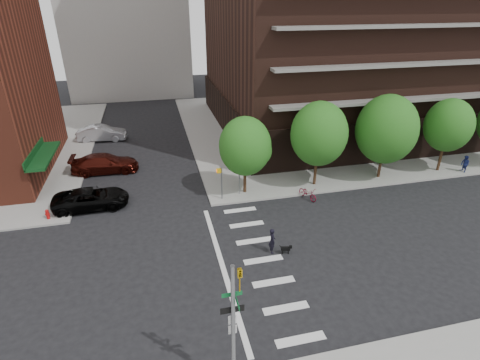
# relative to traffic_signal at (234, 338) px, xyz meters

# --- Properties ---
(ground) EXTENTS (120.00, 120.00, 0.00)m
(ground) POSITION_rel_traffic_signal_xyz_m (0.47, 7.49, -2.70)
(ground) COLOR black
(ground) RESTS_ON ground
(sidewalk_ne) EXTENTS (39.00, 33.00, 0.15)m
(sidewalk_ne) POSITION_rel_traffic_signal_xyz_m (20.97, 30.99, -2.62)
(sidewalk_ne) COLOR gray
(sidewalk_ne) RESTS_ON ground
(crosswalk) EXTENTS (3.85, 13.00, 0.01)m
(crosswalk) POSITION_rel_traffic_signal_xyz_m (2.68, 7.49, -2.69)
(crosswalk) COLOR silver
(crosswalk) RESTS_ON ground
(tree_a) EXTENTS (4.00, 4.00, 5.90)m
(tree_a) POSITION_rel_traffic_signal_xyz_m (4.47, 15.99, 1.35)
(tree_a) COLOR #301E11
(tree_a) RESTS_ON sidewalk_ne
(tree_b) EXTENTS (4.50, 4.50, 6.65)m
(tree_b) POSITION_rel_traffic_signal_xyz_m (10.47, 15.99, 1.85)
(tree_b) COLOR #301E11
(tree_b) RESTS_ON sidewalk_ne
(tree_c) EXTENTS (5.00, 5.00, 6.80)m
(tree_c) POSITION_rel_traffic_signal_xyz_m (16.47, 15.99, 1.75)
(tree_c) COLOR #301E11
(tree_c) RESTS_ON sidewalk_ne
(tree_d) EXTENTS (4.00, 4.00, 6.20)m
(tree_d) POSITION_rel_traffic_signal_xyz_m (22.47, 15.99, 1.64)
(tree_d) COLOR #301E11
(tree_d) RESTS_ON sidewalk_ne
(traffic_signal) EXTENTS (0.90, 0.75, 6.00)m
(traffic_signal) POSITION_rel_traffic_signal_xyz_m (0.00, 0.00, 0.00)
(traffic_signal) COLOR slate
(traffic_signal) RESTS_ON sidewalk_s
(pedestrian_signal) EXTENTS (2.18, 0.67, 2.60)m
(pedestrian_signal) POSITION_rel_traffic_signal_xyz_m (2.79, 15.42, -0.84)
(pedestrian_signal) COLOR slate
(pedestrian_signal) RESTS_ON sidewalk_ne
(fire_hydrant) EXTENTS (0.24, 0.24, 0.73)m
(fire_hydrant) POSITION_rel_traffic_signal_xyz_m (-10.03, 15.29, -2.15)
(fire_hydrant) COLOR #A50C0C
(fire_hydrant) RESTS_ON sidewalk_nw
(parked_car_black) EXTENTS (2.66, 5.48, 1.50)m
(parked_car_black) POSITION_rel_traffic_signal_xyz_m (-7.22, 16.49, -1.95)
(parked_car_black) COLOR black
(parked_car_black) RESTS_ON ground
(parked_car_maroon) EXTENTS (2.52, 5.83, 1.67)m
(parked_car_maroon) POSITION_rel_traffic_signal_xyz_m (-6.71, 22.89, -1.86)
(parked_car_maroon) COLOR #3C0F09
(parked_car_maroon) RESTS_ON ground
(parked_car_silver) EXTENTS (2.24, 5.27, 1.69)m
(parked_car_silver) POSITION_rel_traffic_signal_xyz_m (-7.73, 31.56, -1.85)
(parked_car_silver) COLOR #A4A5AC
(parked_car_silver) RESTS_ON ground
(scooter) EXTENTS (1.28, 1.97, 0.98)m
(scooter) POSITION_rel_traffic_signal_xyz_m (9.03, 13.99, -2.21)
(scooter) COLOR maroon
(scooter) RESTS_ON ground
(dog_walker) EXTENTS (0.63, 0.43, 1.67)m
(dog_walker) POSITION_rel_traffic_signal_xyz_m (4.21, 8.15, -1.86)
(dog_walker) COLOR black
(dog_walker) RESTS_ON ground
(dog) EXTENTS (0.68, 0.30, 0.57)m
(dog) POSITION_rel_traffic_signal_xyz_m (5.01, 7.78, -2.34)
(dog) COLOR black
(dog) RESTS_ON ground
(pedestrian_far) EXTENTS (0.77, 0.61, 1.54)m
(pedestrian_far) POSITION_rel_traffic_signal_xyz_m (24.37, 15.09, -1.78)
(pedestrian_far) COLOR navy
(pedestrian_far) RESTS_ON sidewalk_ne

